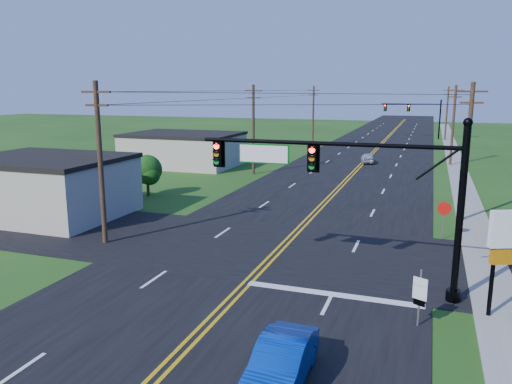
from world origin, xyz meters
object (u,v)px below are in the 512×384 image
at_px(route_sign, 420,294).
at_px(signal_mast_main, 348,181).
at_px(signal_mast_far, 414,112).
at_px(blue_car, 281,364).
at_px(stop_sign, 444,212).

bearing_deg(route_sign, signal_mast_main, 163.20).
distance_m(signal_mast_main, signal_mast_far, 72.00).
height_order(signal_mast_main, signal_mast_far, same).
distance_m(signal_mast_main, route_sign, 5.47).
bearing_deg(blue_car, signal_mast_main, 85.64).
height_order(signal_mast_far, route_sign, signal_mast_far).
xyz_separation_m(blue_car, stop_sign, (4.69, 17.00, 0.96)).
bearing_deg(blue_car, route_sign, 54.05).
xyz_separation_m(signal_mast_main, stop_sign, (4.16, 8.98, -3.11)).
relative_size(blue_car, stop_sign, 1.82).
bearing_deg(stop_sign, signal_mast_main, -100.53).
distance_m(blue_car, route_sign, 6.40).
height_order(signal_mast_far, stop_sign, signal_mast_far).
distance_m(signal_mast_far, stop_sign, 63.22).
relative_size(signal_mast_main, signal_mast_far, 1.03).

